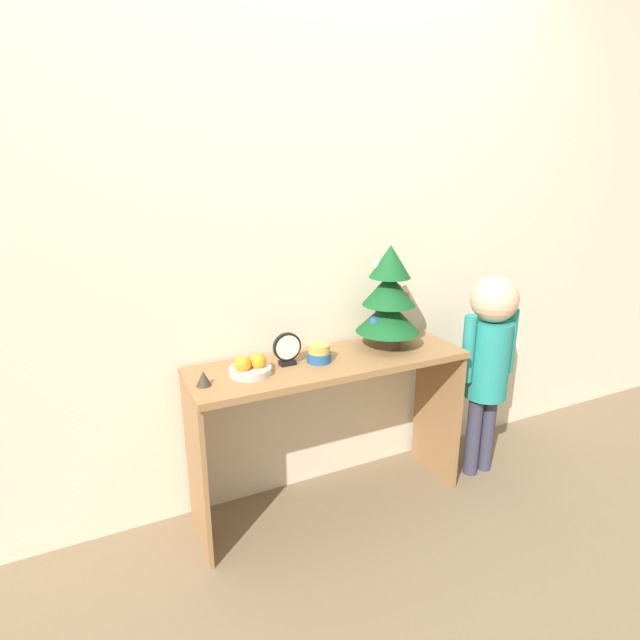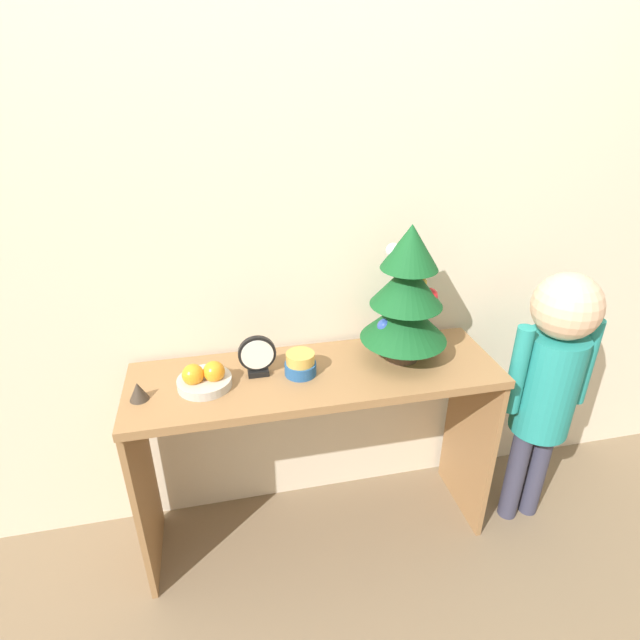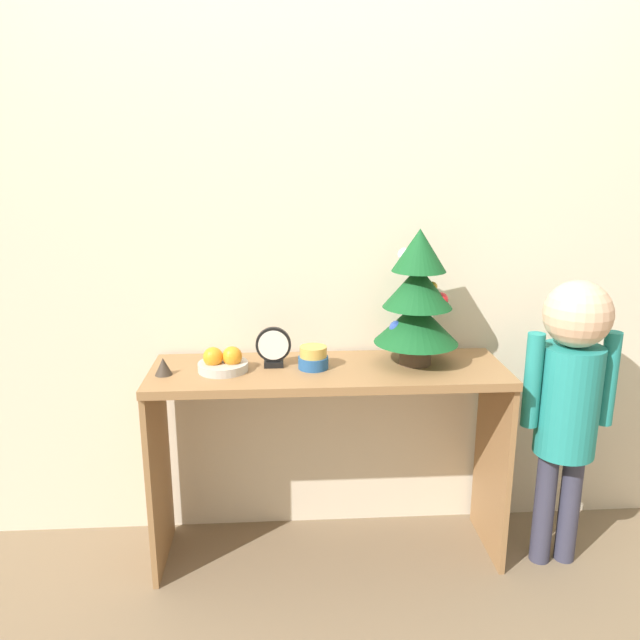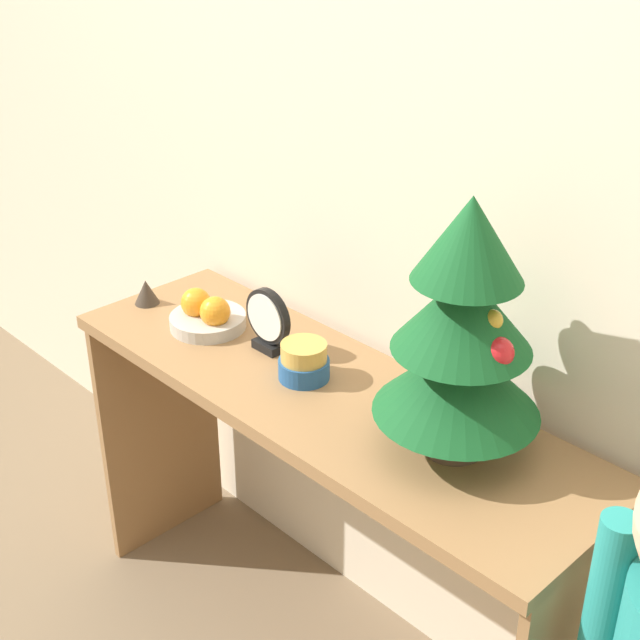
% 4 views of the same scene
% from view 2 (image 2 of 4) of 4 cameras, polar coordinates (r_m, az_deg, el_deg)
% --- Properties ---
extents(ground_plane, '(12.00, 12.00, 0.00)m').
position_cam_2_polar(ground_plane, '(2.07, 0.91, -26.53)').
color(ground_plane, '#7A664C').
extents(back_wall, '(7.00, 0.05, 2.50)m').
position_cam_2_polar(back_wall, '(1.71, -2.16, 12.82)').
color(back_wall, beige).
rests_on(back_wall, ground_plane).
extents(console_table, '(1.26, 0.39, 0.74)m').
position_cam_2_polar(console_table, '(1.79, -0.39, -10.41)').
color(console_table, olive).
rests_on(console_table, ground_plane).
extents(mini_tree, '(0.30, 0.30, 0.49)m').
position_cam_2_polar(mini_tree, '(1.69, 9.86, 2.74)').
color(mini_tree, '#4C3828').
rests_on(mini_tree, console_table).
extents(fruit_bowl, '(0.17, 0.17, 0.09)m').
position_cam_2_polar(fruit_bowl, '(1.65, -13.10, -6.51)').
color(fruit_bowl, '#B7B2A8').
rests_on(fruit_bowl, console_table).
extents(singing_bowl, '(0.11, 0.11, 0.08)m').
position_cam_2_polar(singing_bowl, '(1.67, -2.25, -5.06)').
color(singing_bowl, '#235189').
rests_on(singing_bowl, console_table).
extents(desk_clock, '(0.13, 0.04, 0.15)m').
position_cam_2_polar(desk_clock, '(1.66, -7.18, -4.15)').
color(desk_clock, black).
rests_on(desk_clock, console_table).
extents(figurine, '(0.06, 0.06, 0.06)m').
position_cam_2_polar(figurine, '(1.65, -20.07, -7.66)').
color(figurine, '#382D23').
rests_on(figurine, console_table).
extents(child_figure, '(0.33, 0.23, 1.07)m').
position_cam_2_polar(child_figure, '(1.98, 24.87, -5.41)').
color(child_figure, '#38384C').
rests_on(child_figure, ground_plane).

